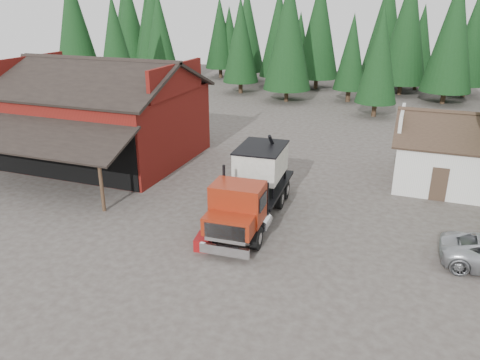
% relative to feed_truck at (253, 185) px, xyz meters
% --- Properties ---
extents(ground, '(120.00, 120.00, 0.00)m').
position_rel_feed_truck_xyz_m(ground, '(-2.36, -4.03, -1.91)').
color(ground, '#413833').
rests_on(ground, ground).
extents(red_barn, '(12.80, 13.63, 7.18)m').
position_rel_feed_truck_xyz_m(red_barn, '(-13.36, 5.87, 0.78)').
color(red_barn, maroon).
rests_on(red_barn, ground).
extents(farmhouse, '(8.60, 6.42, 4.65)m').
position_rel_feed_truck_xyz_m(farmhouse, '(10.64, 8.97, -0.24)').
color(farmhouse, silver).
rests_on(farmhouse, ground).
extents(conifer_backdrop, '(76.00, 16.00, 16.00)m').
position_rel_feed_truck_xyz_m(conifer_backdrop, '(-2.36, 37.97, -1.91)').
color(conifer_backdrop, '#113313').
rests_on(conifer_backdrop, ground).
extents(near_pine_a, '(4.40, 4.40, 11.40)m').
position_rel_feed_truck_xyz_m(near_pine_a, '(-24.36, 23.97, 4.48)').
color(near_pine_a, '#382619').
rests_on(near_pine_a, ground).
extents(near_pine_b, '(3.96, 3.96, 10.40)m').
position_rel_feed_truck_xyz_m(near_pine_b, '(3.64, 25.97, 3.98)').
color(near_pine_b, '#382619').
rests_on(near_pine_b, ground).
extents(near_pine_d, '(5.28, 5.28, 13.40)m').
position_rel_feed_truck_xyz_m(near_pine_d, '(-6.36, 29.97, 5.48)').
color(near_pine_d, '#382619').
rests_on(near_pine_d, ground).
extents(feed_truck, '(3.05, 9.17, 4.09)m').
position_rel_feed_truck_xyz_m(feed_truck, '(0.00, 0.00, 0.00)').
color(feed_truck, black).
rests_on(feed_truck, ground).
extents(equip_box, '(0.86, 1.20, 0.60)m').
position_rel_feed_truck_xyz_m(equip_box, '(-1.14, -3.67, -1.61)').
color(equip_box, maroon).
rests_on(equip_box, ground).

